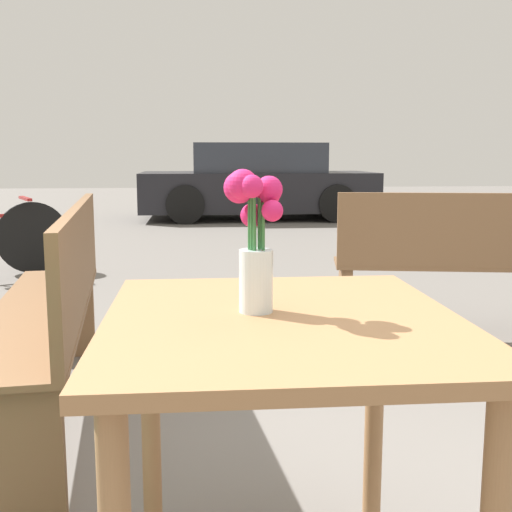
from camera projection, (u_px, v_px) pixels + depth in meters
name	position (u px, v px, depth m)	size (l,w,h in m)	color
table_front	(282.00, 370.00, 1.33)	(0.73, 0.83, 0.72)	#9E7047
flower_vase	(254.00, 236.00, 1.32)	(0.12, 0.11, 0.30)	silver
bench_near	(58.00, 303.00, 2.53)	(0.53, 1.79, 0.85)	brown
bench_middle	(487.00, 263.00, 3.51)	(1.69, 0.64, 0.85)	brown
parked_car	(257.00, 183.00, 10.71)	(3.83, 1.82, 1.24)	black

